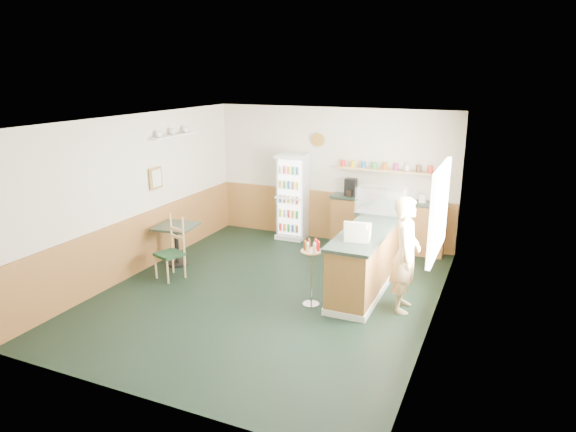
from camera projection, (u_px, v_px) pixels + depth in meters
The scene contains 13 objects.
ground at pixel (269, 292), 8.12m from camera, with size 6.00×6.00×0.00m, color black.
room_envelope at pixel (275, 188), 8.44m from camera, with size 5.04×6.02×2.72m.
service_counter at pixel (371, 255), 8.43m from camera, with size 0.68×3.01×1.01m.
back_counter at pixel (386, 222), 9.99m from camera, with size 2.24×0.42×1.69m.
drinks_fridge at pixel (293, 196), 10.59m from camera, with size 0.58×0.52×1.77m.
display_case at pixel (382, 202), 8.70m from camera, with size 0.83×0.44×0.47m.
cash_register at pixel (358, 232), 7.49m from camera, with size 0.36×0.38×0.21m, color beige.
shopkeeper at pixel (405, 255), 7.33m from camera, with size 0.57×0.41×1.70m, color tan.
condiment_stand at pixel (311, 264), 7.53m from camera, with size 0.32×0.32×1.00m.
newspaper_rack at pixel (349, 247), 8.43m from camera, with size 0.09×0.45×0.72m.
cafe_table at pixel (176, 237), 9.16m from camera, with size 0.74×0.74×0.74m.
cafe_chair at pixel (172, 245), 8.62m from camera, with size 0.51×0.51×1.07m.
dog_doorstop at pixel (337, 273), 8.57m from camera, with size 0.21×0.28×0.26m.
Camera 1 is at (3.28, -6.74, 3.38)m, focal length 32.00 mm.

